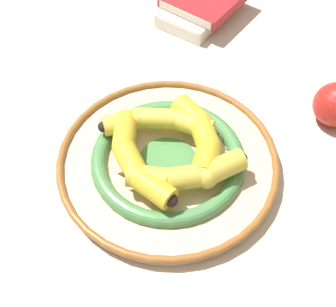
{
  "coord_description": "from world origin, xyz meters",
  "views": [
    {
      "loc": [
        0.14,
        -0.4,
        0.65
      ],
      "look_at": [
        -0.02,
        0.03,
        0.04
      ],
      "focal_mm": 50.0,
      "sensor_mm": 36.0,
      "label": 1
    }
  ],
  "objects_px": {
    "decorative_bowl": "(168,161)",
    "banana_d": "(135,158)",
    "banana_c": "(160,122)",
    "book_stack": "(202,4)",
    "banana_a": "(184,174)",
    "banana_b": "(201,137)",
    "apple": "(336,104)"
  },
  "relations": [
    {
      "from": "banana_c",
      "to": "book_stack",
      "type": "distance_m",
      "value": 0.38
    },
    {
      "from": "banana_b",
      "to": "book_stack",
      "type": "relative_size",
      "value": 0.77
    },
    {
      "from": "banana_b",
      "to": "banana_c",
      "type": "distance_m",
      "value": 0.08
    },
    {
      "from": "banana_c",
      "to": "banana_d",
      "type": "distance_m",
      "value": 0.09
    },
    {
      "from": "banana_b",
      "to": "apple",
      "type": "distance_m",
      "value": 0.26
    },
    {
      "from": "banana_a",
      "to": "apple",
      "type": "height_order",
      "value": "apple"
    },
    {
      "from": "banana_d",
      "to": "apple",
      "type": "height_order",
      "value": "apple"
    },
    {
      "from": "banana_c",
      "to": "book_stack",
      "type": "xyz_separation_m",
      "value": [
        -0.04,
        0.37,
        -0.03
      ]
    },
    {
      "from": "decorative_bowl",
      "to": "banana_d",
      "type": "relative_size",
      "value": 2.2
    },
    {
      "from": "decorative_bowl",
      "to": "apple",
      "type": "relative_size",
      "value": 4.03
    },
    {
      "from": "banana_a",
      "to": "banana_c",
      "type": "height_order",
      "value": "banana_a"
    },
    {
      "from": "banana_c",
      "to": "decorative_bowl",
      "type": "bearing_deg",
      "value": 106.05
    },
    {
      "from": "banana_b",
      "to": "banana_a",
      "type": "bearing_deg",
      "value": 146.05
    },
    {
      "from": "banana_a",
      "to": "banana_c",
      "type": "relative_size",
      "value": 0.95
    },
    {
      "from": "banana_c",
      "to": "book_stack",
      "type": "height_order",
      "value": "banana_c"
    },
    {
      "from": "banana_b",
      "to": "banana_d",
      "type": "xyz_separation_m",
      "value": [
        -0.08,
        -0.08,
        -0.0
      ]
    },
    {
      "from": "banana_d",
      "to": "book_stack",
      "type": "xyz_separation_m",
      "value": [
        -0.03,
        0.46,
        -0.03
      ]
    },
    {
      "from": "banana_c",
      "to": "apple",
      "type": "bearing_deg",
      "value": -167.52
    },
    {
      "from": "banana_b",
      "to": "banana_d",
      "type": "distance_m",
      "value": 0.11
    },
    {
      "from": "banana_a",
      "to": "banana_d",
      "type": "distance_m",
      "value": 0.08
    },
    {
      "from": "banana_c",
      "to": "book_stack",
      "type": "bearing_deg",
      "value": -100.54
    },
    {
      "from": "banana_b",
      "to": "banana_c",
      "type": "xyz_separation_m",
      "value": [
        -0.07,
        0.01,
        -0.0
      ]
    },
    {
      "from": "book_stack",
      "to": "banana_b",
      "type": "bearing_deg",
      "value": 24.13
    },
    {
      "from": "banana_b",
      "to": "apple",
      "type": "relative_size",
      "value": 1.78
    },
    {
      "from": "banana_a",
      "to": "banana_d",
      "type": "relative_size",
      "value": 1.13
    },
    {
      "from": "banana_b",
      "to": "apple",
      "type": "xyz_separation_m",
      "value": [
        0.2,
        0.17,
        -0.02
      ]
    },
    {
      "from": "banana_d",
      "to": "decorative_bowl",
      "type": "bearing_deg",
      "value": 88.36
    },
    {
      "from": "banana_a",
      "to": "book_stack",
      "type": "relative_size",
      "value": 0.9
    },
    {
      "from": "banana_b",
      "to": "banana_c",
      "type": "relative_size",
      "value": 0.82
    },
    {
      "from": "banana_d",
      "to": "book_stack",
      "type": "distance_m",
      "value": 0.46
    },
    {
      "from": "banana_b",
      "to": "apple",
      "type": "height_order",
      "value": "apple"
    },
    {
      "from": "decorative_bowl",
      "to": "banana_d",
      "type": "height_order",
      "value": "banana_d"
    }
  ]
}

